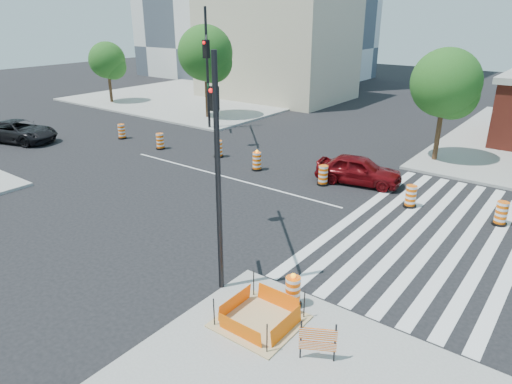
# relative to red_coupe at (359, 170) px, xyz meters

# --- Properties ---
(ground) EXTENTS (120.00, 120.00, 0.00)m
(ground) POSITION_rel_red_coupe_xyz_m (-6.13, -3.40, -0.74)
(ground) COLOR black
(ground) RESTS_ON ground
(sidewalk_nw) EXTENTS (22.00, 22.00, 0.15)m
(sidewalk_nw) POSITION_rel_red_coupe_xyz_m (-24.13, 14.60, -0.67)
(sidewalk_nw) COLOR gray
(sidewalk_nw) RESTS_ON ground
(crosswalk_east) EXTENTS (6.75, 13.50, 0.01)m
(crosswalk_east) POSITION_rel_red_coupe_xyz_m (4.82, -3.40, -0.73)
(crosswalk_east) COLOR silver
(crosswalk_east) RESTS_ON ground
(lane_centerline) EXTENTS (14.00, 0.12, 0.01)m
(lane_centerline) POSITION_rel_red_coupe_xyz_m (-6.13, -3.40, -0.74)
(lane_centerline) COLOR silver
(lane_centerline) RESTS_ON ground
(excavation_pit) EXTENTS (2.20, 2.20, 0.90)m
(excavation_pit) POSITION_rel_red_coupe_xyz_m (2.87, -12.40, -0.52)
(excavation_pit) COLOR tan
(excavation_pit) RESTS_ON ground
(beige_midrise) EXTENTS (14.00, 10.00, 10.00)m
(beige_midrise) POSITION_rel_red_coupe_xyz_m (-18.13, 18.60, 4.26)
(beige_midrise) COLOR #BAB08E
(beige_midrise) RESTS_ON ground
(red_coupe) EXTENTS (4.61, 2.57, 1.48)m
(red_coupe) POSITION_rel_red_coupe_xyz_m (0.00, 0.00, 0.00)
(red_coupe) COLOR #5A070B
(red_coupe) RESTS_ON ground
(dark_suv) EXTENTS (5.77, 3.89, 1.47)m
(dark_suv) POSITION_rel_red_coupe_xyz_m (-22.07, -6.42, -0.01)
(dark_suv) COLOR black
(dark_suv) RESTS_ON ground
(signal_pole_se) EXTENTS (3.81, 4.11, 7.24)m
(signal_pole_se) POSITION_rel_red_coupe_xyz_m (-0.20, -10.58, 3.71)
(signal_pole_se) COLOR black
(signal_pole_se) RESTS_ON ground
(signal_pole_nw) EXTENTS (4.49, 4.84, 8.53)m
(signal_pole_nw) POSITION_rel_red_coupe_xyz_m (-12.95, 2.77, 4.48)
(signal_pole_nw) COLOR black
(signal_pole_nw) RESTS_ON ground
(pit_drum) EXTENTS (0.56, 0.56, 1.11)m
(pit_drum) POSITION_rel_red_coupe_xyz_m (3.19, -11.18, -0.13)
(pit_drum) COLOR black
(pit_drum) RESTS_ON ground
(barricade) EXTENTS (0.84, 0.50, 1.11)m
(barricade) POSITION_rel_red_coupe_xyz_m (4.91, -12.72, 0.02)
(barricade) COLOR #FE5F05
(barricade) RESTS_ON ground
(tree_north_a) EXTENTS (3.39, 3.39, 5.77)m
(tree_north_a) POSITION_rel_red_coupe_xyz_m (-28.87, 6.15, 3.13)
(tree_north_a) COLOR #382314
(tree_north_a) RESTS_ON ground
(tree_north_b) EXTENTS (4.38, 4.38, 7.45)m
(tree_north_b) POSITION_rel_red_coupe_xyz_m (-16.80, 6.82, 4.26)
(tree_north_b) COLOR #382314
(tree_north_b) RESTS_ON ground
(tree_north_c) EXTENTS (3.85, 3.85, 6.55)m
(tree_north_c) POSITION_rel_red_coupe_xyz_m (2.05, 6.19, 3.65)
(tree_north_c) COLOR #382314
(tree_north_c) RESTS_ON ground
(median_drum_0) EXTENTS (0.60, 0.60, 1.02)m
(median_drum_0) POSITION_rel_red_coupe_xyz_m (-17.16, -1.70, -0.26)
(median_drum_0) COLOR black
(median_drum_0) RESTS_ON ground
(median_drum_1) EXTENTS (0.60, 0.60, 1.02)m
(median_drum_1) POSITION_rel_red_coupe_xyz_m (-13.04, -1.84, -0.26)
(median_drum_1) COLOR black
(median_drum_1) RESTS_ON ground
(median_drum_2) EXTENTS (0.60, 0.60, 1.02)m
(median_drum_2) POSITION_rel_red_coupe_xyz_m (-8.85, -0.90, -0.26)
(median_drum_2) COLOR black
(median_drum_2) RESTS_ON ground
(median_drum_3) EXTENTS (0.60, 0.60, 1.18)m
(median_drum_3) POSITION_rel_red_coupe_xyz_m (-5.48, -1.45, -0.25)
(median_drum_3) COLOR black
(median_drum_3) RESTS_ON ground
(median_drum_4) EXTENTS (0.60, 0.60, 1.02)m
(median_drum_4) POSITION_rel_red_coupe_xyz_m (-1.35, -1.29, -0.26)
(median_drum_4) COLOR black
(median_drum_4) RESTS_ON ground
(median_drum_5) EXTENTS (0.60, 0.60, 1.02)m
(median_drum_5) POSITION_rel_red_coupe_xyz_m (3.24, -1.41, -0.26)
(median_drum_5) COLOR black
(median_drum_5) RESTS_ON ground
(median_drum_6) EXTENTS (0.60, 0.60, 1.02)m
(median_drum_6) POSITION_rel_red_coupe_xyz_m (6.91, -1.00, -0.26)
(median_drum_6) COLOR black
(median_drum_6) RESTS_ON ground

